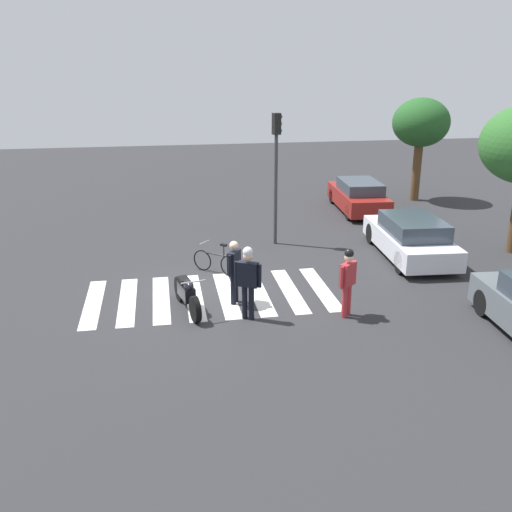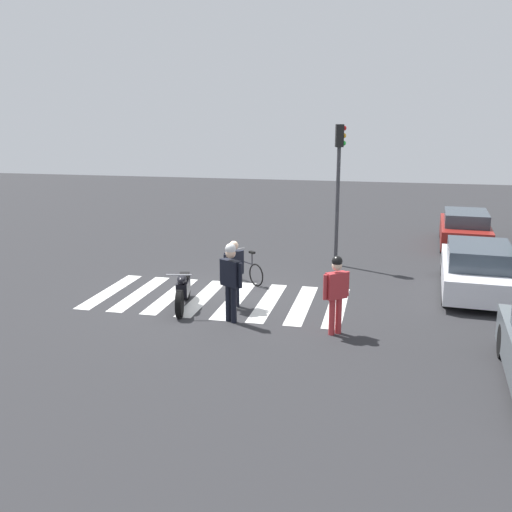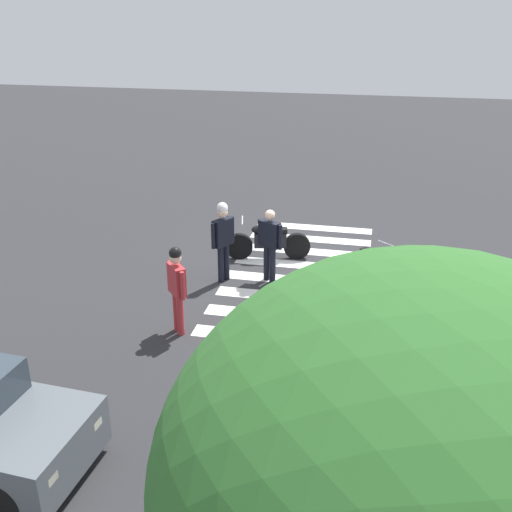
{
  "view_description": "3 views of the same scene",
  "coord_description": "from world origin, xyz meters",
  "px_view_note": "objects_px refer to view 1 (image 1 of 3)",
  "views": [
    {
      "loc": [
        14.48,
        -1.22,
        6.15
      ],
      "look_at": [
        0.02,
        1.28,
        1.1
      ],
      "focal_mm": 39.81,
      "sensor_mm": 36.0,
      "label": 1
    },
    {
      "loc": [
        14.23,
        4.25,
        4.75
      ],
      "look_at": [
        0.24,
        1.08,
        1.29
      ],
      "focal_mm": 40.67,
      "sensor_mm": 36.0,
      "label": 2
    },
    {
      "loc": [
        -1.71,
        13.1,
        6.04
      ],
      "look_at": [
        0.69,
        1.67,
        1.06
      ],
      "focal_mm": 42.33,
      "sensor_mm": 36.0,
      "label": 3
    }
  ],
  "objects_px": {
    "pedestrian_bystander": "(348,278)",
    "officer_by_motorcycle": "(234,268)",
    "car_maroon_wagon": "(358,196)",
    "traffic_light_pole": "(276,159)",
    "officer_on_foot": "(248,277)",
    "police_motorcycle": "(187,294)",
    "leaning_bicycle": "(216,262)",
    "car_white_van": "(411,238)"
  },
  "relations": [
    {
      "from": "police_motorcycle",
      "to": "leaning_bicycle",
      "type": "height_order",
      "value": "police_motorcycle"
    },
    {
      "from": "police_motorcycle",
      "to": "officer_on_foot",
      "type": "relative_size",
      "value": 1.1
    },
    {
      "from": "leaning_bicycle",
      "to": "traffic_light_pole",
      "type": "relative_size",
      "value": 0.29
    },
    {
      "from": "officer_on_foot",
      "to": "pedestrian_bystander",
      "type": "relative_size",
      "value": 1.06
    },
    {
      "from": "leaning_bicycle",
      "to": "car_maroon_wagon",
      "type": "height_order",
      "value": "car_maroon_wagon"
    },
    {
      "from": "officer_by_motorcycle",
      "to": "traffic_light_pole",
      "type": "height_order",
      "value": "traffic_light_pole"
    },
    {
      "from": "officer_on_foot",
      "to": "car_maroon_wagon",
      "type": "distance_m",
      "value": 11.81
    },
    {
      "from": "leaning_bicycle",
      "to": "car_maroon_wagon",
      "type": "bearing_deg",
      "value": 133.84
    },
    {
      "from": "traffic_light_pole",
      "to": "officer_on_foot",
      "type": "bearing_deg",
      "value": -17.93
    },
    {
      "from": "pedestrian_bystander",
      "to": "car_maroon_wagon",
      "type": "relative_size",
      "value": 0.41
    },
    {
      "from": "traffic_light_pole",
      "to": "car_white_van",
      "type": "bearing_deg",
      "value": 61.67
    },
    {
      "from": "car_maroon_wagon",
      "to": "traffic_light_pole",
      "type": "bearing_deg",
      "value": -48.53
    },
    {
      "from": "pedestrian_bystander",
      "to": "car_maroon_wagon",
      "type": "height_order",
      "value": "pedestrian_bystander"
    },
    {
      "from": "car_maroon_wagon",
      "to": "traffic_light_pole",
      "type": "distance_m",
      "value": 6.38
    },
    {
      "from": "officer_by_motorcycle",
      "to": "traffic_light_pole",
      "type": "xyz_separation_m",
      "value": [
        -4.95,
        2.14,
        2.02
      ]
    },
    {
      "from": "police_motorcycle",
      "to": "pedestrian_bystander",
      "type": "height_order",
      "value": "pedestrian_bystander"
    },
    {
      "from": "officer_by_motorcycle",
      "to": "car_white_van",
      "type": "relative_size",
      "value": 0.38
    },
    {
      "from": "police_motorcycle",
      "to": "officer_on_foot",
      "type": "xyz_separation_m",
      "value": [
        0.77,
        1.48,
        0.66
      ]
    },
    {
      "from": "police_motorcycle",
      "to": "car_white_van",
      "type": "relative_size",
      "value": 0.45
    },
    {
      "from": "car_maroon_wagon",
      "to": "leaning_bicycle",
      "type": "bearing_deg",
      "value": -46.16
    },
    {
      "from": "officer_by_motorcycle",
      "to": "pedestrian_bystander",
      "type": "bearing_deg",
      "value": 64.11
    },
    {
      "from": "police_motorcycle",
      "to": "traffic_light_pole",
      "type": "distance_m",
      "value": 6.74
    },
    {
      "from": "pedestrian_bystander",
      "to": "car_maroon_wagon",
      "type": "xyz_separation_m",
      "value": [
        -10.18,
        3.9,
        -0.4
      ]
    },
    {
      "from": "leaning_bicycle",
      "to": "car_maroon_wagon",
      "type": "relative_size",
      "value": 0.29
    },
    {
      "from": "car_maroon_wagon",
      "to": "car_white_van",
      "type": "height_order",
      "value": "car_white_van"
    },
    {
      "from": "officer_on_foot",
      "to": "car_white_van",
      "type": "bearing_deg",
      "value": 122.35
    },
    {
      "from": "officer_by_motorcycle",
      "to": "officer_on_foot",
      "type": "bearing_deg",
      "value": 10.88
    },
    {
      "from": "officer_on_foot",
      "to": "officer_by_motorcycle",
      "type": "xyz_separation_m",
      "value": [
        -1.04,
        -0.2,
        -0.12
      ]
    },
    {
      "from": "police_motorcycle",
      "to": "traffic_light_pole",
      "type": "relative_size",
      "value": 0.46
    },
    {
      "from": "pedestrian_bystander",
      "to": "car_white_van",
      "type": "distance_m",
      "value": 5.4
    },
    {
      "from": "leaning_bicycle",
      "to": "pedestrian_bystander",
      "type": "height_order",
      "value": "pedestrian_bystander"
    },
    {
      "from": "officer_by_motorcycle",
      "to": "pedestrian_bystander",
      "type": "relative_size",
      "value": 0.96
    },
    {
      "from": "police_motorcycle",
      "to": "officer_on_foot",
      "type": "distance_m",
      "value": 1.79
    },
    {
      "from": "leaning_bicycle",
      "to": "traffic_light_pole",
      "type": "xyz_separation_m",
      "value": [
        -2.64,
        2.39,
        2.65
      ]
    },
    {
      "from": "leaning_bicycle",
      "to": "car_white_van",
      "type": "height_order",
      "value": "car_white_van"
    },
    {
      "from": "pedestrian_bystander",
      "to": "officer_by_motorcycle",
      "type": "bearing_deg",
      "value": -115.89
    },
    {
      "from": "police_motorcycle",
      "to": "officer_by_motorcycle",
      "type": "relative_size",
      "value": 1.21
    },
    {
      "from": "leaning_bicycle",
      "to": "pedestrian_bystander",
      "type": "bearing_deg",
      "value": 39.03
    },
    {
      "from": "officer_by_motorcycle",
      "to": "car_maroon_wagon",
      "type": "distance_m",
      "value": 11.06
    },
    {
      "from": "officer_by_motorcycle",
      "to": "leaning_bicycle",
      "type": "bearing_deg",
      "value": -173.76
    },
    {
      "from": "officer_on_foot",
      "to": "traffic_light_pole",
      "type": "bearing_deg",
      "value": 162.07
    },
    {
      "from": "police_motorcycle",
      "to": "traffic_light_pole",
      "type": "height_order",
      "value": "traffic_light_pole"
    }
  ]
}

